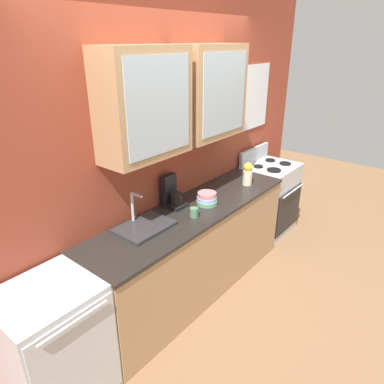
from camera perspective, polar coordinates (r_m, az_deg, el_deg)
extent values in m
plane|color=brown|center=(3.65, 0.31, -15.23)|extent=(10.00, 10.00, 0.00)
cube|color=#993D28|center=(3.19, -4.55, 8.01)|extent=(4.72, 0.10, 2.87)
cube|color=#A87F56|center=(2.67, -7.74, 13.93)|extent=(0.74, 0.31, 0.81)
cube|color=#9EADB7|center=(2.56, -5.22, 13.63)|extent=(0.63, 0.01, 0.69)
cube|color=#A87F56|center=(3.28, 3.00, 15.87)|extent=(0.74, 0.31, 0.81)
cube|color=#9EADB7|center=(3.19, 5.38, 15.59)|extent=(0.63, 0.01, 0.69)
cube|color=white|center=(4.31, 10.29, 14.93)|extent=(0.55, 0.01, 0.73)
cube|color=#A87F56|center=(3.40, 0.33, -9.61)|extent=(2.31, 0.57, 0.85)
cube|color=black|center=(3.18, 0.34, -2.93)|extent=(2.33, 0.60, 0.03)
cube|color=silver|center=(4.52, 12.33, -1.10)|extent=(0.67, 0.54, 0.88)
cube|color=black|center=(4.45, 15.40, -2.85)|extent=(0.61, 0.01, 0.53)
cylinder|color=silver|center=(4.33, 16.12, 0.19)|extent=(0.53, 0.02, 0.02)
cube|color=silver|center=(4.44, 10.05, 6.00)|extent=(0.63, 0.04, 0.18)
cylinder|color=black|center=(4.18, 13.14, 3.50)|extent=(0.16, 0.16, 0.02)
cylinder|color=black|center=(4.44, 14.88, 4.50)|extent=(0.14, 0.14, 0.02)
cylinder|color=black|center=(4.27, 10.71, 4.11)|extent=(0.11, 0.11, 0.02)
cylinder|color=black|center=(4.52, 12.56, 5.06)|extent=(0.12, 0.12, 0.02)
cube|color=#2D2D30|center=(2.86, -7.70, -5.66)|extent=(0.45, 0.32, 0.03)
cylinder|color=silver|center=(2.89, -9.64, -2.42)|extent=(0.02, 0.02, 0.25)
cylinder|color=silver|center=(2.79, -8.99, -0.47)|extent=(0.02, 0.12, 0.02)
cylinder|color=#669972|center=(3.25, 2.41, -1.65)|extent=(0.19, 0.19, 0.04)
cylinder|color=#8CB7E0|center=(3.24, 2.42, -1.15)|extent=(0.18, 0.18, 0.04)
cylinder|color=#D87F84|center=(3.22, 2.43, -0.54)|extent=(0.17, 0.17, 0.05)
cylinder|color=beige|center=(3.70, 8.98, 2.32)|extent=(0.10, 0.10, 0.16)
sphere|color=yellow|center=(3.66, 9.09, 4.02)|extent=(0.09, 0.09, 0.09)
cylinder|color=#4C7F59|center=(3.01, 0.33, -3.34)|extent=(0.07, 0.07, 0.08)
torus|color=#4C7F59|center=(3.04, 0.84, -2.98)|extent=(0.05, 0.01, 0.05)
cube|color=silver|center=(2.67, -21.31, -22.15)|extent=(0.60, 0.55, 0.88)
cube|color=silver|center=(2.50, -17.68, -25.56)|extent=(0.57, 0.01, 0.80)
cylinder|color=silver|center=(2.21, -18.57, -19.36)|extent=(0.45, 0.02, 0.02)
cube|color=black|center=(3.21, -2.82, -2.06)|extent=(0.17, 0.20, 0.03)
cylinder|color=black|center=(3.17, -2.57, -1.02)|extent=(0.11, 0.11, 0.11)
cube|color=black|center=(3.20, -3.81, 0.63)|extent=(0.15, 0.06, 0.26)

